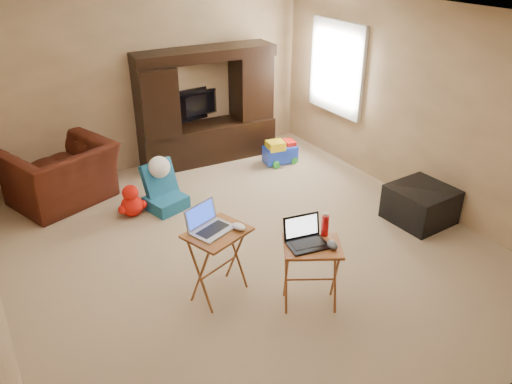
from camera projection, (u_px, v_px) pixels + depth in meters
floor at (247, 247)px, 5.66m from camera, size 5.50×5.50×0.00m
ceiling at (244, 17)px, 4.50m from camera, size 5.50×5.50×0.00m
wall_back at (149, 83)px, 7.15m from camera, size 5.00×0.00×5.00m
wall_front at (477, 294)px, 3.00m from camera, size 5.00×0.00×5.00m
wall_right at (418, 105)px, 6.23m from camera, size 0.00×5.50×5.50m
window_pane at (338, 68)px, 7.33m from camera, size 0.00×1.20×1.20m
window_frame at (337, 68)px, 7.32m from camera, size 0.06×1.14×1.34m
entertainment_center at (206, 106)px, 7.47m from camera, size 2.12×0.68×1.71m
television at (201, 105)px, 7.64m from camera, size 0.88×0.22×0.50m
recliner at (61, 174)px, 6.44m from camera, size 1.50×1.41×0.79m
child_rocker at (165, 188)px, 6.31m from camera, size 0.57×0.62×0.60m
plush_toy at (131, 200)px, 6.20m from camera, size 0.38×0.32×0.42m
push_toy at (280, 151)px, 7.63m from camera, size 0.56×0.44×0.38m
ottoman at (420, 204)px, 6.10m from camera, size 0.71×0.71×0.44m
tray_table_left at (219, 264)px, 4.77m from camera, size 0.67×0.60×0.72m
tray_table_right at (311, 276)px, 4.65m from camera, size 0.66×0.62×0.67m
laptop_left at (212, 220)px, 4.56m from camera, size 0.46×0.42×0.24m
laptop_right at (308, 234)px, 4.43m from camera, size 0.40×0.35×0.24m
mouse_left at (239, 227)px, 4.62m from camera, size 0.14×0.17×0.06m
mouse_right at (332, 245)px, 4.45m from camera, size 0.12×0.16×0.06m
water_bottle at (325, 225)px, 4.60m from camera, size 0.07×0.07×0.21m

